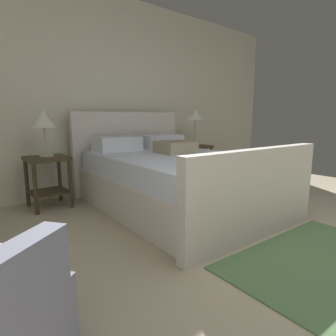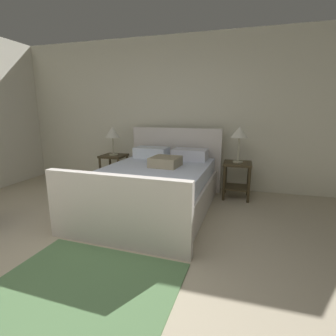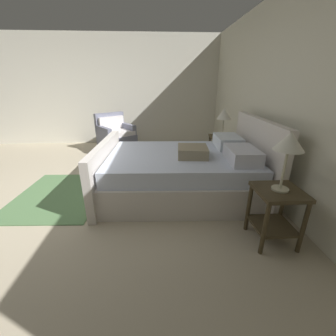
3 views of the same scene
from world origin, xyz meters
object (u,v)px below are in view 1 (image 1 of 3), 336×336
at_px(bed, 173,178).
at_px(nightstand_right, 194,157).
at_px(table_lamp_left, 44,120).
at_px(table_lamp_right, 195,116).
at_px(nightstand_left, 48,173).

relative_size(bed, nightstand_right, 3.93).
bearing_deg(table_lamp_left, table_lamp_right, -2.23).
relative_size(nightstand_right, nightstand_left, 1.00).
height_order(table_lamp_right, table_lamp_left, table_lamp_right).
bearing_deg(table_lamp_left, nightstand_right, -2.23).
bearing_deg(bed, table_lamp_left, 142.05).
height_order(bed, table_lamp_right, table_lamp_right).
relative_size(bed, nightstand_left, 3.93).
bearing_deg(nightstand_right, table_lamp_right, 63.43).
xyz_separation_m(nightstand_right, nightstand_left, (-2.28, 0.09, 0.00)).
distance_m(nightstand_right, table_lamp_left, 2.36).
xyz_separation_m(bed, table_lamp_right, (1.14, 0.80, 0.72)).
bearing_deg(bed, table_lamp_right, 35.23).
xyz_separation_m(bed, nightstand_left, (-1.14, 0.89, 0.06)).
bearing_deg(nightstand_left, nightstand_right, -2.23).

